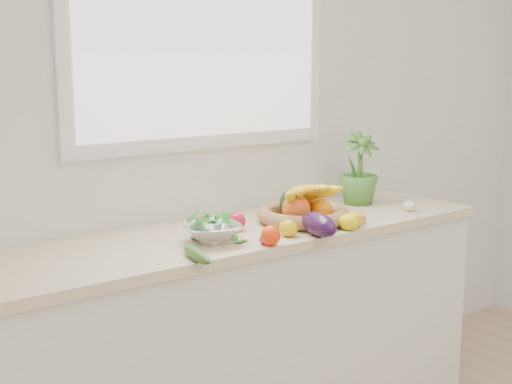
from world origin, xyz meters
TOP-DOWN VIEW (x-y plane):
  - back_wall at (0.00, 2.25)m, footprint 4.50×0.02m
  - counter_cabinet at (0.00, 1.95)m, footprint 2.20×0.58m
  - countertop at (0.00, 1.95)m, footprint 2.24×0.62m
  - window_frame at (0.00, 2.23)m, footprint 1.30×0.03m
  - window_pane at (0.00, 2.21)m, footprint 1.18×0.01m
  - orange_loose at (-0.08, 1.67)m, footprint 0.08×0.08m
  - lemon_a at (0.06, 1.74)m, footprint 0.07×0.08m
  - lemon_b at (0.39, 1.70)m, footprint 0.10×0.10m
  - lemon_c at (0.32, 1.67)m, footprint 0.09×0.10m
  - apple at (-0.04, 1.94)m, footprint 0.09×0.09m
  - ginger at (0.41, 1.73)m, footprint 0.11×0.06m
  - garlic_a at (0.33, 1.93)m, footprint 0.06×0.06m
  - garlic_b at (0.43, 2.01)m, footprint 0.06×0.06m
  - garlic_c at (0.80, 1.77)m, footprint 0.07×0.07m
  - eggplant at (0.16, 1.67)m, footprint 0.14×0.25m
  - cucumber at (-0.40, 1.67)m, footprint 0.08×0.24m
  - radish at (-0.09, 1.70)m, footprint 0.04×0.04m
  - potted_herb at (0.74, 2.03)m, footprint 0.23×0.23m
  - fruit_basket at (0.27, 1.89)m, footprint 0.45×0.45m
  - colander_with_spinach at (-0.23, 1.84)m, footprint 0.27×0.27m

SIDE VIEW (x-z plane):
  - counter_cabinet at x=0.00m, z-range 0.00..0.86m
  - countertop at x=0.00m, z-range 0.86..0.90m
  - ginger at x=0.41m, z-range 0.90..0.93m
  - radish at x=-0.09m, z-range 0.90..0.93m
  - cucumber at x=-0.40m, z-range 0.90..0.94m
  - garlic_a at x=0.33m, z-range 0.90..0.95m
  - garlic_c at x=0.80m, z-range 0.90..0.95m
  - garlic_b at x=0.43m, z-range 0.90..0.95m
  - lemon_b at x=0.39m, z-range 0.90..0.96m
  - lemon_a at x=0.06m, z-range 0.90..0.97m
  - lemon_c at x=0.32m, z-range 0.90..0.97m
  - orange_loose at x=-0.08m, z-range 0.90..0.98m
  - apple at x=-0.04m, z-range 0.90..0.98m
  - eggplant at x=0.16m, z-range 0.90..0.99m
  - fruit_basket at x=0.27m, z-range 0.86..1.05m
  - colander_with_spinach at x=-0.23m, z-range 0.90..1.02m
  - potted_herb at x=0.74m, z-range 0.90..1.24m
  - back_wall at x=0.00m, z-range 0.00..2.70m
  - window_frame at x=0.00m, z-range 1.20..2.30m
  - window_pane at x=0.00m, z-range 1.26..2.24m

